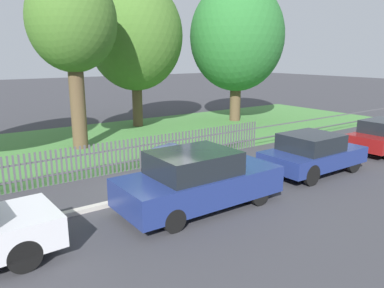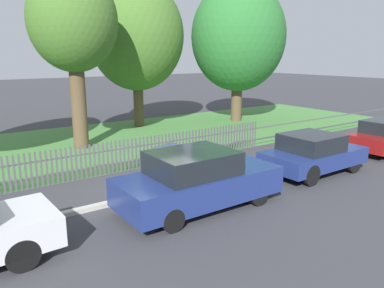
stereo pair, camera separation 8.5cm
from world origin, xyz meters
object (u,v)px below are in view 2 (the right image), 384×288
object	(u,v)px
tree_far_left	(238,37)
parked_car_navy_estate	(313,153)
tree_behind_motorcycle	(73,23)
tree_mid_park	(136,36)
covered_motorcycle	(166,156)
parked_car_black_saloon	(198,180)

from	to	relation	value
tree_far_left	parked_car_navy_estate	bearing A→B (deg)	-117.54
tree_behind_motorcycle	tree_mid_park	bearing A→B (deg)	35.59
tree_behind_motorcycle	tree_mid_park	size ratio (longest dim) A/B	0.93
parked_car_navy_estate	tree_behind_motorcycle	world-z (taller)	tree_behind_motorcycle
parked_car_navy_estate	covered_motorcycle	world-z (taller)	parked_car_navy_estate
covered_motorcycle	tree_mid_park	size ratio (longest dim) A/B	0.23
parked_car_navy_estate	tree_mid_park	bearing A→B (deg)	94.07
parked_car_navy_estate	tree_far_left	bearing A→B (deg)	62.33
covered_motorcycle	tree_behind_motorcycle	size ratio (longest dim) A/B	0.25
parked_car_navy_estate	covered_motorcycle	bearing A→B (deg)	144.73
parked_car_navy_estate	covered_motorcycle	size ratio (longest dim) A/B	2.05
parked_car_black_saloon	covered_motorcycle	size ratio (longest dim) A/B	2.44
parked_car_black_saloon	parked_car_navy_estate	world-z (taller)	parked_car_black_saloon
tree_behind_motorcycle	tree_far_left	bearing A→B (deg)	7.76
tree_far_left	parked_car_black_saloon	bearing A→B (deg)	-135.83
covered_motorcycle	tree_far_left	distance (m)	12.09
parked_car_black_saloon	tree_behind_motorcycle	bearing A→B (deg)	92.04
tree_behind_motorcycle	parked_car_navy_estate	bearing A→B (deg)	-56.84
parked_car_black_saloon	tree_behind_motorcycle	xyz separation A→B (m)	(-0.31, 8.28, 4.49)
parked_car_black_saloon	tree_behind_motorcycle	distance (m)	9.42
covered_motorcycle	tree_behind_motorcycle	world-z (taller)	tree_behind_motorcycle
parked_car_navy_estate	tree_far_left	size ratio (longest dim) A/B	0.45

